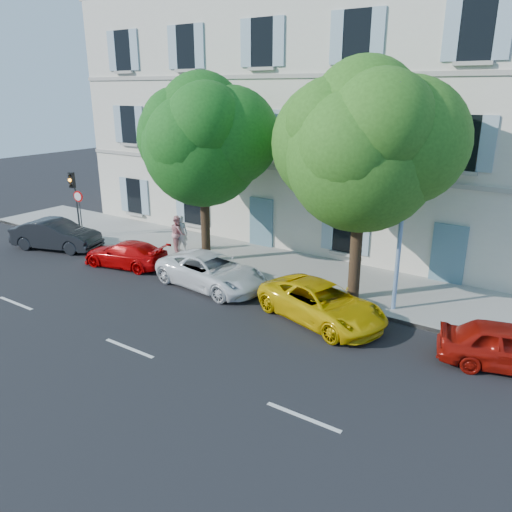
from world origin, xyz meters
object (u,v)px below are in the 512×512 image
Objects in this scene: car_red_coupe at (126,254)px; pedestrian_a at (181,233)px; car_yellow_supercar at (322,303)px; pedestrian_b at (178,234)px; tree_left at (203,147)px; road_sign at (79,204)px; car_red_hatchback at (511,347)px; street_lamp at (403,187)px; car_dark_sedan at (56,235)px; traffic_light at (74,190)px; car_white_coupe at (211,271)px; tree_right at (362,155)px.

car_red_coupe is 2.27× the size of pedestrian_a.
car_yellow_supercar is at bearing 142.62° from pedestrian_a.
tree_left is at bearing -152.20° from pedestrian_b.
road_sign is at bearing 100.32° from car_yellow_supercar.
car_red_hatchback reaches higher than car_red_coupe.
pedestrian_b is (-10.70, 0.85, -3.45)m from street_lamp.
car_dark_sedan is at bearing 106.67° from car_yellow_supercar.
car_dark_sedan is at bearing -71.82° from traffic_light.
road_sign is 5.83m from pedestrian_b.
car_red_hatchback is 14.79m from pedestrian_a.
road_sign reaches higher than car_white_coupe.
pedestrian_b is (5.66, 1.10, -0.91)m from road_sign.
car_red_coupe is 0.83× the size of car_white_coupe.
street_lamp is at bearing -71.71° from car_white_coupe.
road_sign is 0.32× the size of street_lamp.
pedestrian_b is at bearing 65.63° from car_red_hatchback.
tree_right is (14.63, 2.15, 4.63)m from car_dark_sedan.
car_red_hatchback is 0.48× the size of tree_right.
street_lamp is (16.36, 0.25, 2.55)m from road_sign.
tree_right is (7.17, -0.25, 0.17)m from tree_left.
car_yellow_supercar is 0.60× the size of tree_left.
car_dark_sedan is 0.94× the size of car_yellow_supercar.
road_sign reaches higher than pedestrian_a.
road_sign is (-14.55, 1.59, 1.27)m from car_yellow_supercar.
car_red_hatchback reaches higher than car_yellow_supercar.
car_red_hatchback is at bearing 150.22° from pedestrian_a.
car_dark_sedan is 0.56× the size of tree_left.
pedestrian_a is at bearing 175.62° from tree_right.
tree_left is (7.46, 2.40, 4.46)m from car_dark_sedan.
street_lamp is at bearing -3.48° from tree_left.
road_sign is at bearing 48.09° from pedestrian_b.
traffic_light is 1.93× the size of pedestrian_b.
car_white_coupe is 0.58× the size of tree_right.
pedestrian_a is at bearing -80.73° from car_dark_sedan.
car_white_coupe is (4.66, 0.21, 0.09)m from car_red_coupe.
car_dark_sedan is 6.15m from pedestrian_b.
traffic_light is 0.44× the size of street_lamp.
car_dark_sedan is at bearing -162.18° from tree_left.
tree_left is 4.58m from pedestrian_a.
car_dark_sedan is at bearing 63.35° from pedestrian_b.
car_white_coupe is 1.02× the size of car_yellow_supercar.
tree_right reaches higher than car_red_coupe.
car_red_coupe is 5.29m from road_sign.
street_lamp is (16.21, 1.87, 3.75)m from car_dark_sedan.
car_red_hatchback is 0.50× the size of tree_left.
road_sign is at bearing -177.95° from tree_right.
car_red_coupe is 9.66m from car_yellow_supercar.
pedestrian_b reaches higher than car_yellow_supercar.
traffic_light reaches higher than car_red_coupe.
tree_left reaches higher than street_lamp.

